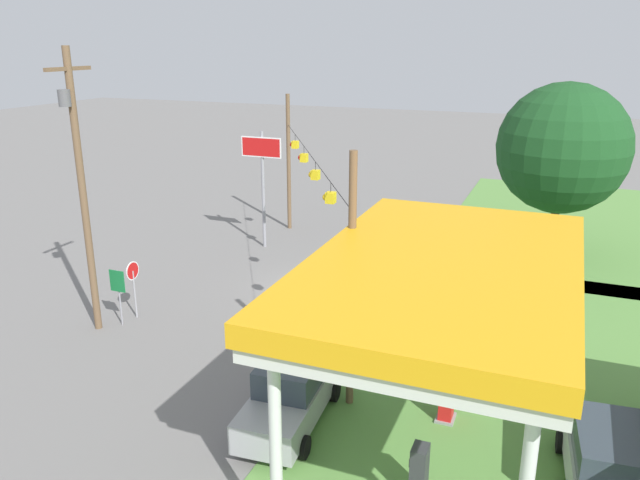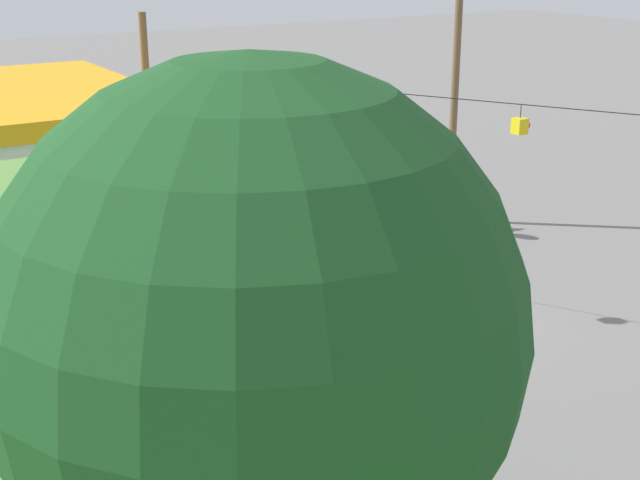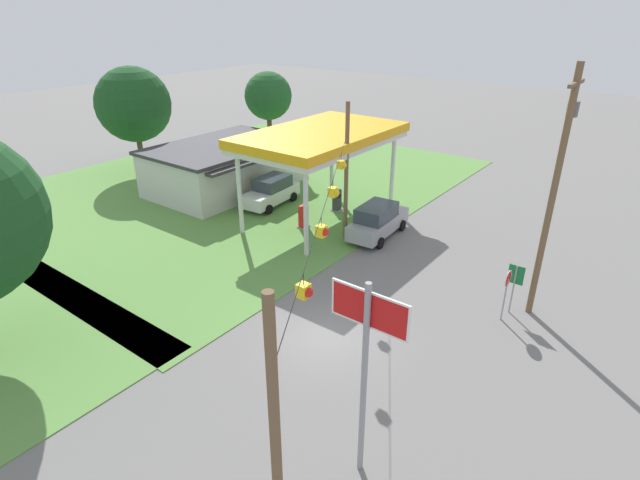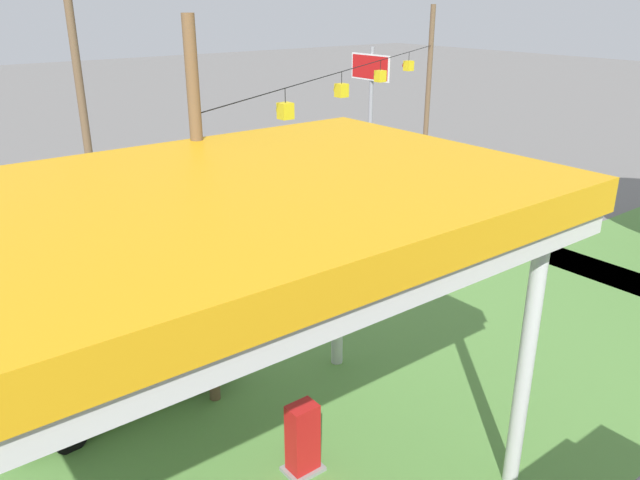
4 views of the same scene
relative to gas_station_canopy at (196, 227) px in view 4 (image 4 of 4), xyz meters
The scene contains 9 objects.
ground_plane 14.14m from the gas_station_canopy, 141.86° to the right, with size 160.00×160.00×0.00m, color slate.
gas_station_canopy is the anchor object (origin of this frame).
fuel_pump_near 5.03m from the gas_station_canopy, behind, with size 0.71×0.56×1.51m.
car_at_pumps_front 6.19m from the gas_station_canopy, 91.23° to the right, with size 5.08×2.38×2.08m.
stop_sign_roadside 14.75m from the gas_station_canopy, 108.24° to the right, with size 0.80×0.08×2.50m.
stop_sign_overhead 19.76m from the gas_station_canopy, 139.38° to the right, with size 0.22×2.37×6.53m.
route_sign 14.62m from the gas_station_canopy, 104.83° to the right, with size 0.10×0.70×2.40m.
utility_pole_main 14.73m from the gas_station_canopy, 101.86° to the right, with size 2.20×0.44×11.01m.
signal_span_gantry 13.11m from the gas_station_canopy, 141.82° to the right, with size 17.51×10.24×8.20m.
Camera 4 is at (14.00, 15.76, 8.44)m, focal length 35.00 mm.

